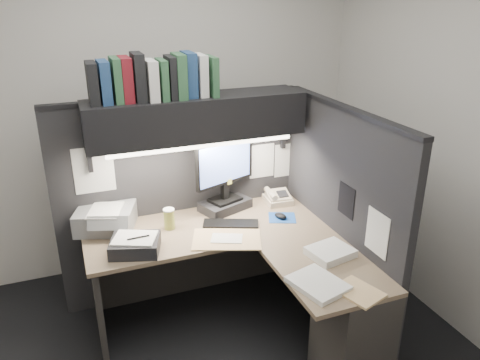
{
  "coord_description": "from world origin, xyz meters",
  "views": [
    {
      "loc": [
        -0.75,
        -2.36,
        2.32
      ],
      "look_at": [
        0.36,
        0.51,
        1.08
      ],
      "focal_mm": 35.0,
      "sensor_mm": 36.0,
      "label": 1
    }
  ],
  "objects_px": {
    "monitor": "(225,183)",
    "printer": "(106,218)",
    "coffee_cup": "(169,219)",
    "desk": "(277,293)",
    "keyboard": "(231,224)",
    "overhead_shelf": "(197,117)",
    "telephone": "(278,198)",
    "notebook_stack": "(135,245)"
  },
  "relations": [
    {
      "from": "monitor",
      "to": "coffee_cup",
      "type": "relative_size",
      "value": 3.97
    },
    {
      "from": "monitor",
      "to": "coffee_cup",
      "type": "distance_m",
      "value": 0.53
    },
    {
      "from": "notebook_stack",
      "to": "keyboard",
      "type": "bearing_deg",
      "value": 9.9
    },
    {
      "from": "telephone",
      "to": "monitor",
      "type": "bearing_deg",
      "value": 179.49
    },
    {
      "from": "monitor",
      "to": "printer",
      "type": "height_order",
      "value": "monitor"
    },
    {
      "from": "desk",
      "to": "notebook_stack",
      "type": "height_order",
      "value": "notebook_stack"
    },
    {
      "from": "overhead_shelf",
      "to": "printer",
      "type": "xyz_separation_m",
      "value": [
        -0.69,
        0.05,
        -0.69
      ]
    },
    {
      "from": "desk",
      "to": "coffee_cup",
      "type": "xyz_separation_m",
      "value": [
        -0.57,
        0.63,
        0.36
      ]
    },
    {
      "from": "monitor",
      "to": "notebook_stack",
      "type": "distance_m",
      "value": 0.88
    },
    {
      "from": "overhead_shelf",
      "to": "coffee_cup",
      "type": "height_order",
      "value": "overhead_shelf"
    },
    {
      "from": "notebook_stack",
      "to": "overhead_shelf",
      "type": "bearing_deg",
      "value": 33.31
    },
    {
      "from": "monitor",
      "to": "printer",
      "type": "relative_size",
      "value": 1.45
    },
    {
      "from": "overhead_shelf",
      "to": "monitor",
      "type": "distance_m",
      "value": 0.59
    },
    {
      "from": "monitor",
      "to": "keyboard",
      "type": "xyz_separation_m",
      "value": [
        -0.05,
        -0.27,
        -0.22
      ]
    },
    {
      "from": "overhead_shelf",
      "to": "telephone",
      "type": "height_order",
      "value": "overhead_shelf"
    },
    {
      "from": "monitor",
      "to": "coffee_cup",
      "type": "xyz_separation_m",
      "value": [
        -0.48,
        -0.16,
        -0.15
      ]
    },
    {
      "from": "desk",
      "to": "telephone",
      "type": "height_order",
      "value": "telephone"
    },
    {
      "from": "coffee_cup",
      "to": "desk",
      "type": "bearing_deg",
      "value": -48.03
    },
    {
      "from": "desk",
      "to": "keyboard",
      "type": "relative_size",
      "value": 4.21
    },
    {
      "from": "telephone",
      "to": "printer",
      "type": "relative_size",
      "value": 0.52
    },
    {
      "from": "desk",
      "to": "notebook_stack",
      "type": "bearing_deg",
      "value": 155.24
    },
    {
      "from": "coffee_cup",
      "to": "printer",
      "type": "xyz_separation_m",
      "value": [
        -0.42,
        0.17,
        0.01
      ]
    },
    {
      "from": "desk",
      "to": "notebook_stack",
      "type": "relative_size",
      "value": 5.47
    },
    {
      "from": "keyboard",
      "to": "telephone",
      "type": "bearing_deg",
      "value": 47.86
    },
    {
      "from": "keyboard",
      "to": "coffee_cup",
      "type": "bearing_deg",
      "value": -172.48
    },
    {
      "from": "desk",
      "to": "monitor",
      "type": "relative_size",
      "value": 2.98
    },
    {
      "from": "overhead_shelf",
      "to": "monitor",
      "type": "xyz_separation_m",
      "value": [
        0.22,
        0.03,
        -0.54
      ]
    },
    {
      "from": "desk",
      "to": "keyboard",
      "type": "xyz_separation_m",
      "value": [
        -0.14,
        0.52,
        0.3
      ]
    },
    {
      "from": "desk",
      "to": "telephone",
      "type": "relative_size",
      "value": 8.22
    },
    {
      "from": "desk",
      "to": "coffee_cup",
      "type": "bearing_deg",
      "value": 131.97
    },
    {
      "from": "coffee_cup",
      "to": "notebook_stack",
      "type": "distance_m",
      "value": 0.37
    },
    {
      "from": "monitor",
      "to": "overhead_shelf",
      "type": "bearing_deg",
      "value": 168.12
    },
    {
      "from": "desk",
      "to": "monitor",
      "type": "bearing_deg",
      "value": 96.17
    },
    {
      "from": "desk",
      "to": "overhead_shelf",
      "type": "bearing_deg",
      "value": 111.79
    },
    {
      "from": "telephone",
      "to": "notebook_stack",
      "type": "distance_m",
      "value": 1.26
    },
    {
      "from": "keyboard",
      "to": "monitor",
      "type": "bearing_deg",
      "value": 101.43
    },
    {
      "from": "overhead_shelf",
      "to": "telephone",
      "type": "distance_m",
      "value": 0.98
    },
    {
      "from": "monitor",
      "to": "telephone",
      "type": "relative_size",
      "value": 2.76
    },
    {
      "from": "keyboard",
      "to": "notebook_stack",
      "type": "relative_size",
      "value": 1.3
    },
    {
      "from": "telephone",
      "to": "printer",
      "type": "distance_m",
      "value": 1.35
    },
    {
      "from": "overhead_shelf",
      "to": "coffee_cup",
      "type": "distance_m",
      "value": 0.76
    },
    {
      "from": "overhead_shelf",
      "to": "notebook_stack",
      "type": "xyz_separation_m",
      "value": [
        -0.55,
        -0.36,
        -0.72
      ]
    }
  ]
}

